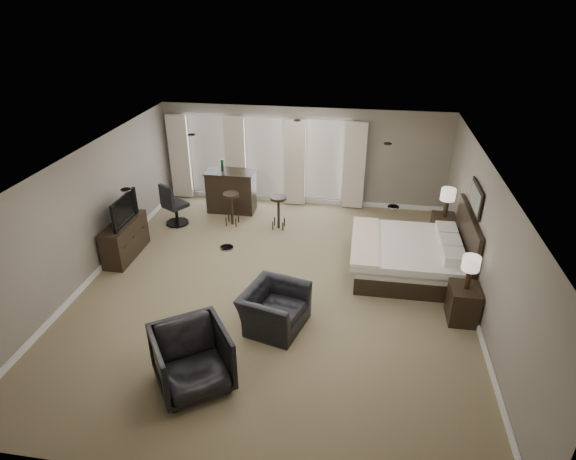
# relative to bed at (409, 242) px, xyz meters

# --- Properties ---
(room) EXTENTS (7.60, 8.60, 2.64)m
(room) POSITION_rel_bed_xyz_m (-2.58, -1.00, 0.59)
(room) COLOR #786A4C
(room) RESTS_ON ground
(window_bay) EXTENTS (5.25, 0.20, 2.30)m
(window_bay) POSITION_rel_bed_xyz_m (-3.58, 3.11, 0.50)
(window_bay) COLOR silver
(window_bay) RESTS_ON room
(bed) EXTENTS (2.22, 2.12, 1.41)m
(bed) POSITION_rel_bed_xyz_m (0.00, 0.00, 0.00)
(bed) COLOR silver
(bed) RESTS_ON ground
(nightstand_near) EXTENTS (0.50, 0.61, 0.66)m
(nightstand_near) POSITION_rel_bed_xyz_m (0.89, -1.45, -0.37)
(nightstand_near) COLOR black
(nightstand_near) RESTS_ON ground
(nightstand_far) EXTENTS (0.50, 0.61, 0.67)m
(nightstand_far) POSITION_rel_bed_xyz_m (0.89, 1.45, -0.37)
(nightstand_far) COLOR black
(nightstand_far) RESTS_ON ground
(lamp_near) EXTENTS (0.30, 0.30, 0.62)m
(lamp_near) POSITION_rel_bed_xyz_m (0.89, -1.45, 0.27)
(lamp_near) COLOR beige
(lamp_near) RESTS_ON nightstand_near
(lamp_far) EXTENTS (0.33, 0.33, 0.67)m
(lamp_far) POSITION_rel_bed_xyz_m (0.89, 1.45, 0.30)
(lamp_far) COLOR beige
(lamp_far) RESTS_ON nightstand_far
(wall_art) EXTENTS (0.04, 0.96, 0.56)m
(wall_art) POSITION_rel_bed_xyz_m (1.12, 0.00, 1.04)
(wall_art) COLOR slate
(wall_art) RESTS_ON room
(dresser) EXTENTS (0.45, 1.40, 0.82)m
(dresser) POSITION_rel_bed_xyz_m (-6.03, -0.26, -0.30)
(dresser) COLOR black
(dresser) RESTS_ON ground
(tv) EXTENTS (0.62, 1.07, 0.14)m
(tv) POSITION_rel_bed_xyz_m (-6.03, -0.26, 0.18)
(tv) COLOR black
(tv) RESTS_ON dresser
(armchair_near) EXTENTS (1.00, 1.27, 0.97)m
(armchair_near) POSITION_rel_bed_xyz_m (-2.38, -2.15, -0.22)
(armchair_near) COLOR black
(armchair_near) RESTS_ON ground
(armchair_far) EXTENTS (1.41, 1.39, 1.07)m
(armchair_far) POSITION_rel_bed_xyz_m (-3.31, -3.71, -0.17)
(armchair_far) COLOR black
(armchair_far) RESTS_ON ground
(bar_counter) EXTENTS (1.26, 0.66, 1.10)m
(bar_counter) POSITION_rel_bed_xyz_m (-4.35, 2.41, -0.15)
(bar_counter) COLOR black
(bar_counter) RESTS_ON ground
(bar_stool_left) EXTENTS (0.47, 0.47, 0.83)m
(bar_stool_left) POSITION_rel_bed_xyz_m (-4.14, 1.61, -0.29)
(bar_stool_left) COLOR black
(bar_stool_left) RESTS_ON ground
(bar_stool_right) EXTENTS (0.52, 0.52, 0.83)m
(bar_stool_right) POSITION_rel_bed_xyz_m (-2.96, 1.59, -0.29)
(bar_stool_right) COLOR black
(bar_stool_right) RESTS_ON ground
(desk_chair) EXTENTS (0.76, 0.76, 1.09)m
(desk_chair) POSITION_rel_bed_xyz_m (-5.50, 1.42, -0.16)
(desk_chair) COLOR black
(desk_chair) RESTS_ON ground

